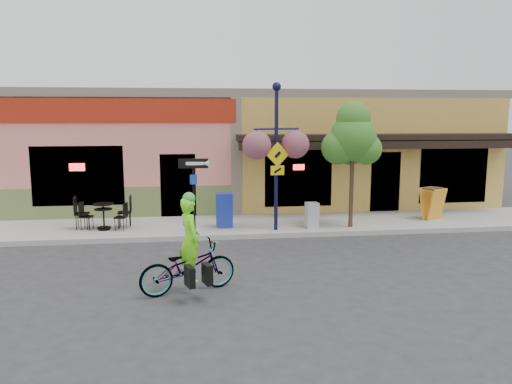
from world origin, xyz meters
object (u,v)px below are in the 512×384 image
Objects in this scene: newspaper_box_blue at (224,210)px; newspaper_box_grey at (312,215)px; lamp_post at (276,157)px; one_way_sign at (194,197)px; street_tree at (352,164)px; building at (251,147)px; cyclist_rider at (190,251)px; bicycle at (188,267)px.

newspaper_box_grey is (2.68, -0.46, -0.14)m from newspaper_box_blue.
lamp_post is 2.71m from one_way_sign.
newspaper_box_grey is 0.20× the size of street_tree.
newspaper_box_blue is (-1.54, -5.96, -1.57)m from building.
lamp_post reaches higher than street_tree.
building is 22.91× the size of newspaper_box_grey.
lamp_post is 4.14× the size of newspaper_box_blue.
street_tree is at bearing -9.30° from newspaper_box_blue.
lamp_post is at bearing 8.96° from one_way_sign.
newspaper_box_grey is at bearing -56.68° from cyclist_rider.
one_way_sign reaches higher than newspaper_box_grey.
street_tree is (2.37, -6.43, -0.14)m from building.
bicycle is 4.46m from one_way_sign.
building is 6.85m from street_tree.
newspaper_box_blue is (1.09, 5.25, 0.15)m from bicycle.
lamp_post reaches higher than newspaper_box_blue.
street_tree is at bearing -5.79° from newspaper_box_grey.
cyclist_rider is at bearing -108.87° from bicycle.
bicycle is at bearing 71.13° from cyclist_rider.
lamp_post is (2.57, 4.68, 1.50)m from cyclist_rider.
lamp_post is at bearing -90.12° from building.
newspaper_box_grey is at bearing -79.98° from building.
newspaper_box_grey is 1.99m from street_tree.
building is at bearing -32.08° from bicycle.
building is at bearing 110.27° from street_tree.
one_way_sign is at bearing -20.92° from bicycle.
bicycle is at bearing -104.27° from newspaper_box_blue.
lamp_post is at bearing -179.94° from newspaper_box_grey.
one_way_sign is at bearing -20.27° from cyclist_rider.
building is 6.54m from lamp_post.
lamp_post is 2.15m from newspaper_box_grey.
one_way_sign is (-2.47, -6.82, -0.98)m from building.
one_way_sign reaches higher than cyclist_rider.
street_tree reaches higher than one_way_sign.
lamp_post reaches higher than one_way_sign.
one_way_sign is 0.57× the size of street_tree.
lamp_post is 1.13× the size of street_tree.
street_tree is (3.91, -0.47, 1.42)m from newspaper_box_blue.
bicycle is 1.17× the size of cyclist_rider.
cyclist_rider reaches higher than bicycle.
building is 6.35m from newspaper_box_blue.
one_way_sign is (-2.46, -0.28, -1.10)m from lamp_post.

